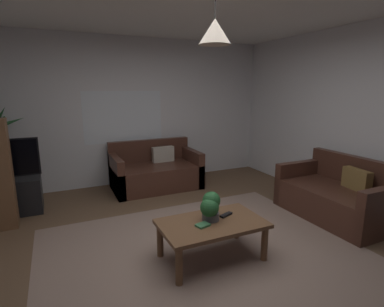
% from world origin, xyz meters
% --- Properties ---
extents(floor, '(5.20, 5.67, 0.02)m').
position_xyz_m(floor, '(0.00, 0.00, -0.01)').
color(floor, brown).
rests_on(floor, ground).
extents(rug, '(3.38, 3.12, 0.01)m').
position_xyz_m(rug, '(0.00, -0.20, 0.00)').
color(rug, gray).
rests_on(rug, ground).
extents(wall_back, '(5.32, 0.06, 2.65)m').
position_xyz_m(wall_back, '(0.00, 2.86, 1.32)').
color(wall_back, silver).
rests_on(wall_back, ground).
extents(wall_right, '(0.06, 5.67, 2.65)m').
position_xyz_m(wall_right, '(2.63, 0.00, 1.32)').
color(wall_right, silver).
rests_on(wall_right, ground).
extents(window_pane, '(1.42, 0.01, 0.93)m').
position_xyz_m(window_pane, '(-0.19, 2.83, 1.24)').
color(window_pane, white).
extents(couch_under_window, '(1.51, 0.87, 0.82)m').
position_xyz_m(couch_under_window, '(0.23, 2.34, 0.27)').
color(couch_under_window, '#47281E').
rests_on(couch_under_window, ground).
extents(couch_right_side, '(0.87, 1.47, 0.82)m').
position_xyz_m(couch_right_side, '(2.10, 0.08, 0.27)').
color(couch_right_side, '#47281E').
rests_on(couch_right_side, ground).
extents(coffee_table, '(1.07, 0.64, 0.41)m').
position_xyz_m(coffee_table, '(0.03, -0.12, 0.35)').
color(coffee_table, brown).
rests_on(coffee_table, ground).
extents(book_on_table_0, '(0.15, 0.13, 0.02)m').
position_xyz_m(book_on_table_0, '(-0.10, -0.17, 0.42)').
color(book_on_table_0, '#387247').
rests_on(book_on_table_0, coffee_table).
extents(remote_on_table_0, '(0.17, 0.10, 0.02)m').
position_xyz_m(remote_on_table_0, '(0.24, -0.05, 0.42)').
color(remote_on_table_0, black).
rests_on(remote_on_table_0, coffee_table).
extents(potted_plant_on_table, '(0.23, 0.23, 0.30)m').
position_xyz_m(potted_plant_on_table, '(0.04, -0.07, 0.57)').
color(potted_plant_on_table, '#4C4C51').
rests_on(potted_plant_on_table, coffee_table).
extents(tv_stand, '(0.90, 0.44, 0.50)m').
position_xyz_m(tv_stand, '(-2.05, 2.08, 0.25)').
color(tv_stand, black).
rests_on(tv_stand, ground).
extents(tv, '(0.95, 0.16, 0.58)m').
position_xyz_m(tv, '(-2.05, 2.06, 0.80)').
color(tv, black).
rests_on(tv, tv_stand).
extents(pendant_lamp, '(0.30, 0.30, 0.51)m').
position_xyz_m(pendant_lamp, '(0.03, -0.12, 2.25)').
color(pendant_lamp, black).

